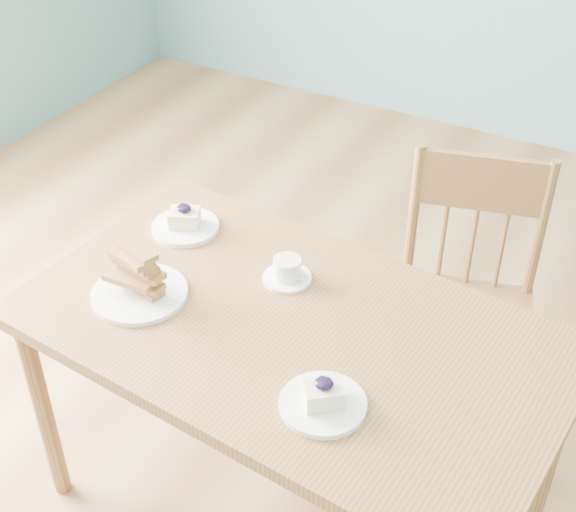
{
  "coord_description": "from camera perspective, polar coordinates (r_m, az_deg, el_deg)",
  "views": [
    {
      "loc": [
        0.36,
        -1.11,
        1.87
      ],
      "look_at": [
        -0.33,
        0.14,
        0.82
      ],
      "focal_mm": 50.0,
      "sensor_mm": 36.0,
      "label": 1
    }
  ],
  "objects": [
    {
      "name": "cheesecake_plate_near",
      "position": [
        1.63,
        2.52,
        -10.19
      ],
      "size": [
        0.18,
        0.18,
        0.07
      ],
      "rotation": [
        0.0,
        0.0,
        0.68
      ],
      "color": "white",
      "rests_on": "dining_table"
    },
    {
      "name": "dining_table",
      "position": [
        1.87,
        0.2,
        -6.49
      ],
      "size": [
        1.3,
        0.82,
        0.67
      ],
      "rotation": [
        0.0,
        0.0,
        -0.09
      ],
      "color": "#9E653C",
      "rests_on": "ground"
    },
    {
      "name": "room",
      "position": [
        1.28,
        10.2,
        11.85
      ],
      "size": [
        5.01,
        5.01,
        2.71
      ],
      "color": "#A0774B",
      "rests_on": "ground"
    },
    {
      "name": "biscotti_plate",
      "position": [
        1.91,
        -10.64,
        -1.68
      ],
      "size": [
        0.23,
        0.23,
        0.14
      ],
      "rotation": [
        0.0,
        0.0,
        -0.1
      ],
      "color": "white",
      "rests_on": "dining_table"
    },
    {
      "name": "coffee_cup",
      "position": [
        1.94,
        -0.04,
        -1.09
      ],
      "size": [
        0.12,
        0.12,
        0.06
      ],
      "rotation": [
        0.0,
        0.0,
        -0.14
      ],
      "color": "white",
      "rests_on": "dining_table"
    },
    {
      "name": "dining_chair",
      "position": [
        2.3,
        12.38,
        -3.31
      ],
      "size": [
        0.46,
        0.45,
        0.84
      ],
      "rotation": [
        0.0,
        0.0,
        0.26
      ],
      "color": "#9E653C",
      "rests_on": "ground"
    },
    {
      "name": "cheesecake_plate_far",
      "position": [
        2.13,
        -7.34,
        2.34
      ],
      "size": [
        0.18,
        0.18,
        0.08
      ],
      "rotation": [
        0.0,
        0.0,
        0.44
      ],
      "color": "white",
      "rests_on": "dining_table"
    }
  ]
}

